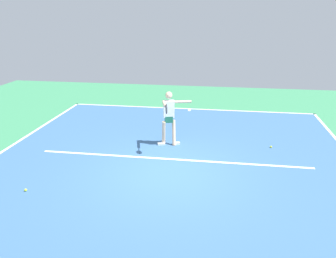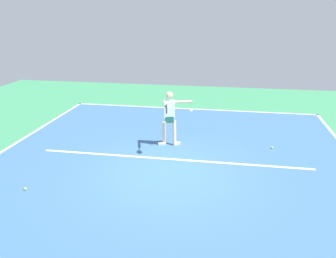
# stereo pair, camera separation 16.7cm
# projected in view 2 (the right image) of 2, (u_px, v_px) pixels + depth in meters

# --- Properties ---
(ground_plane) EXTENTS (22.75, 22.75, 0.00)m
(ground_plane) POSITION_uv_depth(u_px,v_px,m) (166.00, 173.00, 9.19)
(ground_plane) COLOR #388456
(court_surface) EXTENTS (10.67, 13.05, 0.00)m
(court_surface) POSITION_uv_depth(u_px,v_px,m) (166.00, 173.00, 9.19)
(court_surface) COLOR #38608E
(court_surface) RESTS_ON ground_plane
(court_line_baseline_near) EXTENTS (10.67, 0.10, 0.01)m
(court_line_baseline_near) POSITION_uv_depth(u_px,v_px,m) (192.00, 109.00, 15.21)
(court_line_baseline_near) COLOR white
(court_line_baseline_near) RESTS_ON ground_plane
(court_line_service) EXTENTS (8.00, 0.10, 0.01)m
(court_line_service) POSITION_uv_depth(u_px,v_px,m) (172.00, 159.00, 10.06)
(court_line_service) COLOR white
(court_line_service) RESTS_ON ground_plane
(court_line_centre_mark) EXTENTS (0.10, 0.30, 0.01)m
(court_line_centre_mark) POSITION_uv_depth(u_px,v_px,m) (192.00, 110.00, 15.03)
(court_line_centre_mark) COLOR white
(court_line_centre_mark) RESTS_ON ground_plane
(tennis_player) EXTENTS (1.06, 1.28, 1.77)m
(tennis_player) POSITION_uv_depth(u_px,v_px,m) (170.00, 115.00, 10.81)
(tennis_player) COLOR beige
(tennis_player) RESTS_ON ground_plane
(tennis_ball_by_baseline) EXTENTS (0.07, 0.07, 0.07)m
(tennis_ball_by_baseline) POSITION_uv_depth(u_px,v_px,m) (272.00, 148.00, 10.84)
(tennis_ball_by_baseline) COLOR yellow
(tennis_ball_by_baseline) RESTS_ON ground_plane
(tennis_ball_near_player) EXTENTS (0.07, 0.07, 0.07)m
(tennis_ball_near_player) POSITION_uv_depth(u_px,v_px,m) (25.00, 189.00, 8.33)
(tennis_ball_near_player) COLOR #CCE033
(tennis_ball_near_player) RESTS_ON ground_plane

